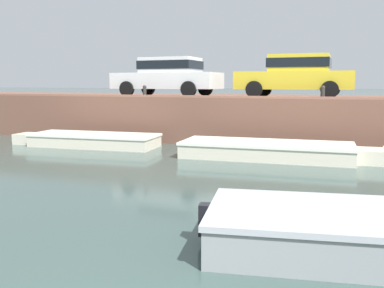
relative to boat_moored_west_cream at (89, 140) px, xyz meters
name	(u,v)px	position (x,y,z in m)	size (l,w,h in m)	color
ground_plane	(250,196)	(6.98, -4.76, -0.23)	(400.00, 400.00, 0.00)	#384C47
far_quay_wall	(303,118)	(6.98, 4.64, 0.64)	(60.00, 6.00, 1.73)	brown
far_wall_coping	(294,98)	(6.98, 1.76, 1.54)	(60.00, 0.24, 0.08)	#925F4C
boat_moored_west_cream	(89,140)	(0.00, 0.00, 0.00)	(5.54, 1.96, 0.46)	silver
boat_moored_central_cream	(274,151)	(6.69, -0.20, 0.01)	(6.16, 2.18, 0.49)	silver
car_leftmost_white	(168,75)	(1.75, 3.15, 2.35)	(4.41, 2.09, 1.54)	white
car_left_inner_yellow	(296,74)	(6.85, 3.16, 2.35)	(4.16, 2.03, 1.54)	yellow
mooring_bollard_west	(145,91)	(1.31, 1.89, 1.74)	(0.15, 0.15, 0.45)	#2D2B28
mooring_bollard_mid	(323,92)	(7.88, 1.89, 1.74)	(0.15, 0.15, 0.45)	#2D2B28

